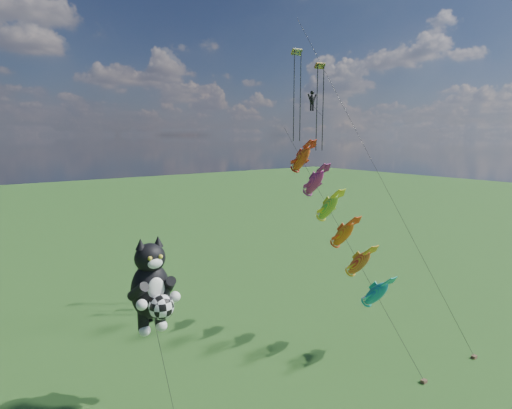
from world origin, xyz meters
TOP-DOWN VIEW (x-y plane):
  - cat_kite_rig at (-4.19, 6.70)m, footprint 2.74×4.15m
  - fish_windsock_rig at (11.75, 6.81)m, footprint 1.48×15.96m
  - parafoil_rig at (14.12, 11.99)m, footprint 4.16×17.19m

SIDE VIEW (x-z plane):
  - cat_kite_rig at x=-4.19m, z-range 2.38..13.09m
  - fish_windsock_rig at x=11.75m, z-range 1.09..18.46m
  - parafoil_rig at x=14.12m, z-range 6.22..33.47m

